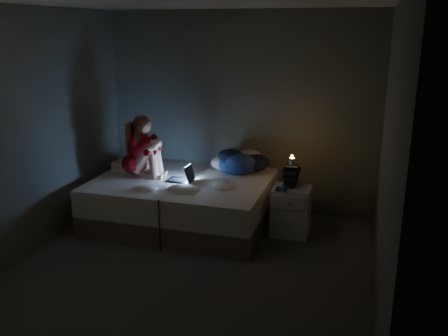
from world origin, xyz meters
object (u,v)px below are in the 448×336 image
at_px(laptop, 180,172).
at_px(nightstand, 291,211).
at_px(woman, 134,146).
at_px(candle, 292,162).
at_px(phone, 279,189).
at_px(bed, 183,201).

xyz_separation_m(laptop, nightstand, (1.35, 0.13, -0.40)).
distance_m(woman, candle, 1.95).
relative_size(woman, phone, 5.57).
height_order(laptop, candle, candle).
distance_m(woman, nightstand, 2.08).
relative_size(woman, nightstand, 1.35).
bearing_deg(candle, bed, -173.77).
bearing_deg(woman, phone, -3.55).
distance_m(laptop, nightstand, 1.41).
relative_size(bed, phone, 15.08).
bearing_deg(phone, candle, 59.18).
distance_m(bed, phone, 1.25).
height_order(laptop, phone, laptop).
relative_size(laptop, phone, 2.19).
distance_m(bed, woman, 0.92).
distance_m(nightstand, phone, 0.34).
bearing_deg(nightstand, phone, -142.89).
xyz_separation_m(nightstand, candle, (-0.02, 0.08, 0.58)).
height_order(bed, nightstand, bed).
bearing_deg(laptop, woman, 178.27).
height_order(bed, woman, woman).
relative_size(laptop, candle, 3.83).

